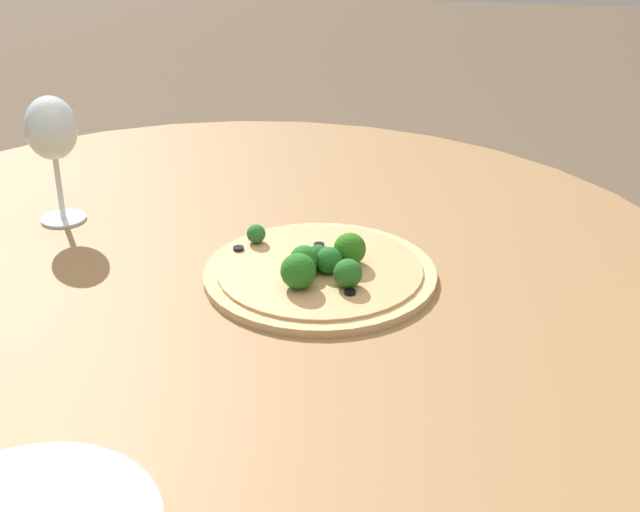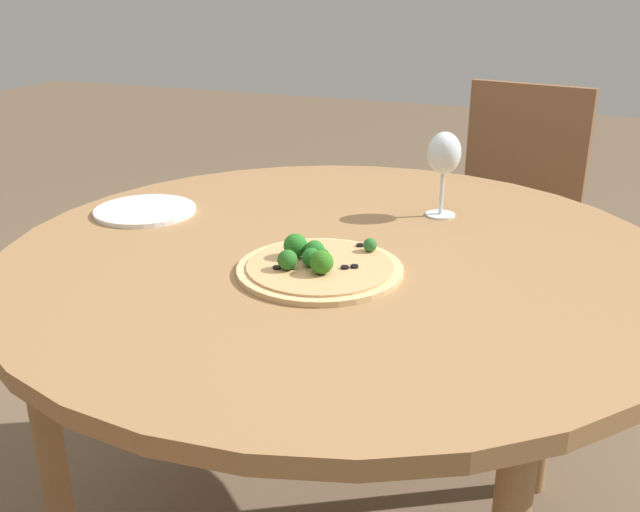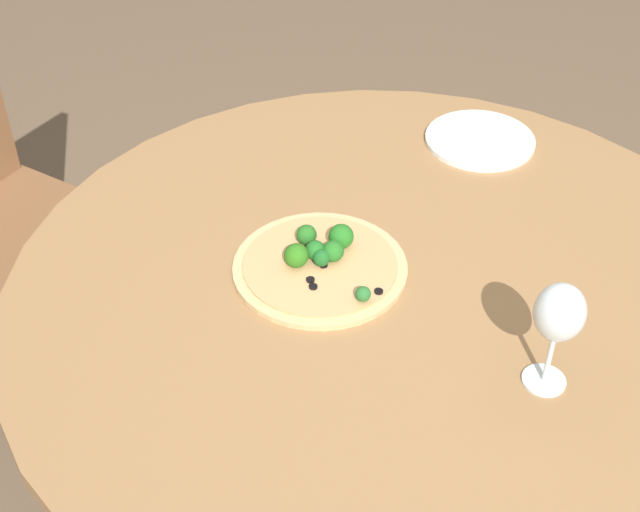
# 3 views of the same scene
# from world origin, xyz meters

# --- Properties ---
(dining_table) EXTENTS (1.26, 1.26, 0.74)m
(dining_table) POSITION_xyz_m (0.00, 0.00, 0.67)
(dining_table) COLOR olive
(dining_table) RESTS_ON ground_plane
(pizza) EXTENTS (0.29, 0.29, 0.06)m
(pizza) POSITION_xyz_m (0.01, -0.12, 0.75)
(pizza) COLOR tan
(pizza) RESTS_ON dining_table
(wine_glass) EXTENTS (0.07, 0.07, 0.18)m
(wine_glass) POSITION_xyz_m (0.13, 0.27, 0.87)
(wine_glass) COLOR silver
(wine_glass) RESTS_ON dining_table
(plate_near) EXTENTS (0.22, 0.22, 0.01)m
(plate_near) POSITION_xyz_m (-0.47, 0.05, 0.74)
(plate_near) COLOR silver
(plate_near) RESTS_ON dining_table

